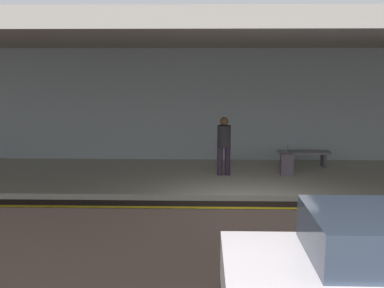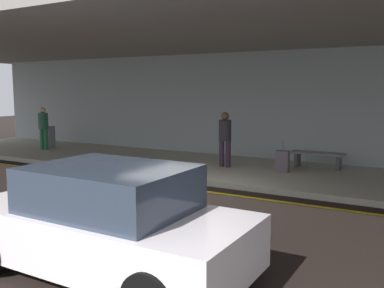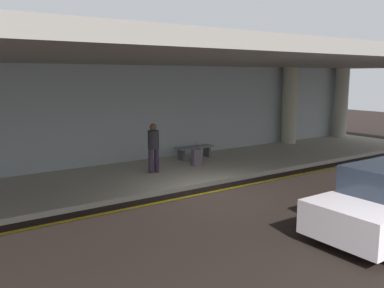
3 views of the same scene
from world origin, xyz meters
name	(u,v)px [view 2 (image 2 of 3)]	position (x,y,z in m)	size (l,w,h in m)	color
ground_plane	(188,194)	(0.00, 0.00, 0.00)	(60.00, 60.00, 0.00)	black
sidewalk	(239,170)	(0.00, 3.10, 0.07)	(26.00, 4.20, 0.15)	#B5B19E
lane_stripe_yellow	(197,190)	(0.00, 0.45, 0.00)	(26.00, 0.14, 0.01)	yellow
ceiling_overhang	(234,38)	(0.00, 2.60, 3.95)	(28.00, 13.20, 0.30)	gray
terminal_back_wall	(267,107)	(0.00, 5.35, 1.90)	(26.00, 0.30, 3.80)	#A9B5B9
car_white	(107,222)	(1.29, -4.37, 0.71)	(4.10, 1.92, 1.50)	white
traveler_with_luggage	(43,125)	(-8.28, 2.88, 1.11)	(0.38, 0.38, 1.68)	#2F654B
person_waiting_for_ride	(225,136)	(-0.47, 3.05, 1.11)	(0.38, 0.38, 1.68)	#362839
suitcase_upright_primary	(283,161)	(1.34, 3.10, 0.46)	(0.36, 0.22, 0.90)	#605562
bench_metal	(318,156)	(2.06, 4.25, 0.50)	(1.60, 0.50, 0.48)	slate
trash_bin_steel	(48,137)	(-8.73, 3.49, 0.57)	(0.56, 0.56, 0.85)	gray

